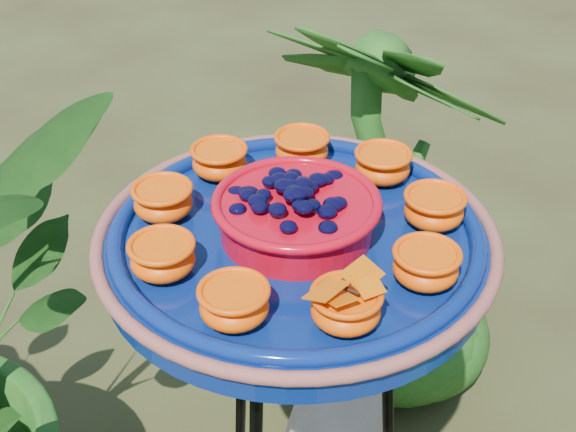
% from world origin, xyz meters
% --- Properties ---
extents(feeder_dish, '(0.48, 0.48, 0.11)m').
position_xyz_m(feeder_dish, '(-0.06, 0.00, 0.95)').
color(feeder_dish, navy).
rests_on(feeder_dish, tripod_stand).
extents(shrub_back_right, '(0.68, 0.68, 0.94)m').
position_xyz_m(shrub_back_right, '(0.55, 0.54, 0.47)').
color(shrub_back_right, '#194A13').
rests_on(shrub_back_right, ground).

